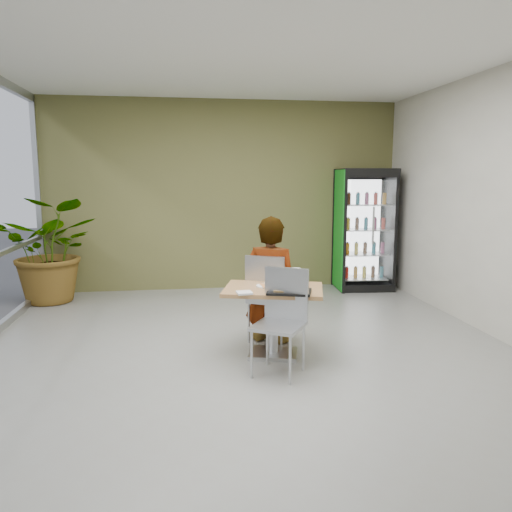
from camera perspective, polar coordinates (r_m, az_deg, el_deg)
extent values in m
plane|color=gray|center=(5.42, -0.55, -11.63)|extent=(7.00, 7.00, 0.00)
cube|color=#B57F4D|center=(5.31, 2.01, -3.86)|extent=(1.18, 0.96, 0.04)
cylinder|color=#A9ACAE|center=(5.41, 1.98, -7.73)|extent=(0.10, 0.10, 0.71)
cube|color=#A9ACAE|center=(5.51, 1.97, -11.06)|extent=(0.60, 0.53, 0.04)
cube|color=#A9ACAE|center=(5.91, 1.59, -4.93)|extent=(0.61, 0.61, 0.03)
cube|color=#A9ACAE|center=(5.64, 0.98, -2.75)|extent=(0.42, 0.23, 0.54)
cylinder|color=#A9ACAE|center=(6.10, 3.88, -6.87)|extent=(0.03, 0.03, 0.49)
cylinder|color=#A9ACAE|center=(6.21, 0.34, -6.58)|extent=(0.03, 0.03, 0.49)
cylinder|color=#A9ACAE|center=(5.74, 2.92, -7.89)|extent=(0.03, 0.03, 0.49)
cylinder|color=#A9ACAE|center=(5.85, -0.83, -7.56)|extent=(0.03, 0.03, 0.49)
cube|color=#A9ACAE|center=(4.87, 2.56, -8.02)|extent=(0.63, 0.63, 0.03)
cube|color=#A9ACAE|center=(4.99, 3.49, -4.38)|extent=(0.40, 0.27, 0.54)
cylinder|color=#A9ACAE|center=(4.85, -0.50, -11.13)|extent=(0.03, 0.03, 0.49)
cylinder|color=#A9ACAE|center=(4.71, 3.91, -11.76)|extent=(0.03, 0.03, 0.49)
cylinder|color=#A9ACAE|center=(5.18, 1.30, -9.77)|extent=(0.03, 0.03, 0.49)
cylinder|color=#A9ACAE|center=(5.05, 5.45, -10.31)|extent=(0.03, 0.03, 0.49)
imported|color=black|center=(5.84, 1.68, -4.12)|extent=(0.77, 0.67, 1.77)
cylinder|color=white|center=(5.37, 1.36, -3.43)|extent=(0.25, 0.25, 0.01)
cylinder|color=white|center=(5.41, 4.54, -2.45)|extent=(0.10, 0.10, 0.18)
cylinder|color=#BD0E0C|center=(5.41, 4.54, -2.51)|extent=(0.10, 0.10, 0.10)
cylinder|color=white|center=(5.40, 4.55, -1.47)|extent=(0.11, 0.11, 0.01)
cube|color=white|center=(5.04, -1.35, -4.22)|extent=(0.17, 0.17, 0.02)
cube|color=black|center=(5.08, 3.82, -4.10)|extent=(0.51, 0.43, 0.02)
cube|color=black|center=(8.75, 12.32, 2.98)|extent=(0.98, 0.79, 2.06)
cube|color=#179621|center=(8.60, 9.39, 2.96)|extent=(0.07, 0.70, 2.01)
cube|color=silver|center=(8.42, 13.15, 2.86)|extent=(0.74, 0.07, 1.64)
imported|color=#26602B|center=(8.26, -22.24, 0.67)|extent=(1.56, 1.38, 1.63)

